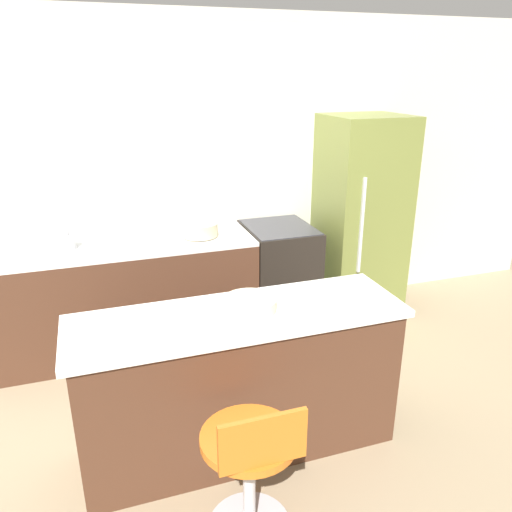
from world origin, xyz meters
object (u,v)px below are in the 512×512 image
at_px(stool_chair, 251,467).
at_px(kettle, 65,240).
at_px(refrigerator, 360,219).
at_px(oven_range, 279,276).
at_px(mixing_bowl, 200,229).

xyz_separation_m(stool_chair, kettle, (-0.79, 2.01, 0.56)).
relative_size(refrigerator, stool_chair, 2.20).
relative_size(oven_range, stool_chair, 1.10).
height_order(oven_range, refrigerator, refrigerator).
height_order(stool_chair, mixing_bowl, mixing_bowl).
bearing_deg(oven_range, kettle, -179.20).
relative_size(stool_chair, mixing_bowl, 2.83).
bearing_deg(mixing_bowl, oven_range, 1.98).
height_order(oven_range, mixing_bowl, mixing_bowl).
xyz_separation_m(refrigerator, mixing_bowl, (-1.47, -0.03, 0.06)).
height_order(stool_chair, kettle, kettle).
bearing_deg(kettle, mixing_bowl, 0.00).
xyz_separation_m(stool_chair, mixing_bowl, (0.23, 2.01, 0.55)).
bearing_deg(refrigerator, mixing_bowl, -178.98).
relative_size(kettle, mixing_bowl, 0.61).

